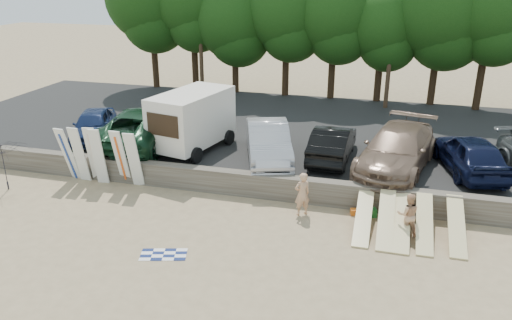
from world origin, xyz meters
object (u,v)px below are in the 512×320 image
Objects in this scene: car_4 at (397,149)px; beachgoer_a at (302,194)px; box_trailer at (192,118)px; car_2 at (268,142)px; car_0 at (94,125)px; car_1 at (143,126)px; beachgoer_b at (408,215)px; cooler at (371,213)px; car_3 at (332,143)px; car_5 at (470,154)px; beach_umbrella at (5,167)px.

car_4 is 3.65× the size of beachgoer_a.
car_2 is (3.74, -0.37, -0.70)m from box_trailer.
car_1 is at bearing -20.56° from car_0.
car_2 is 3.25× the size of beachgoer_b.
cooler is at bearing -9.09° from box_trailer.
beachgoer_a is 4.49× the size of cooler.
car_3 is 0.74× the size of car_4.
beachgoer_b is at bearing -36.66° from car_0.
beachgoer_b is at bearing -59.84° from cooler.
beachgoer_a is (2.20, -3.56, -0.69)m from car_2.
car_2 is 0.82× the size of car_4.
beachgoer_a is 1.09× the size of beachgoer_b.
car_1 is 9.10m from car_3.
car_1 reaches higher than car_5.
car_1 reaches higher than beachgoer_a.
car_3 reaches higher than beachgoer_b.
car_2 reaches higher than beachgoer_b.
cooler is (13.87, -3.58, -1.28)m from car_0.
car_4 is at bearing -20.60° from car_0.
car_1 is at bearing 143.06° from cooler.
beach_umbrella is (-12.33, -1.01, 0.20)m from beachgoer_a.
beachgoer_b is (0.48, -4.39, -0.82)m from car_4.
beach_umbrella is at bearing -30.66° from beachgoer_a.
car_5 is 3.08× the size of beachgoer_b.
car_5 reaches higher than car_3.
box_trailer is 0.92× the size of car_2.
car_3 is 2.83m from car_4.
beachgoer_a reaches higher than beachgoer_b.
cooler is (2.00, -3.84, -1.30)m from car_3.
cooler is (-3.72, -3.78, -1.36)m from car_5.
car_4 is 16.40m from beach_umbrella.
car_5 is at bearing -18.90° from car_0.
beach_umbrella is at bearing -6.36° from beachgoer_b.
car_0 is 14.38m from cooler.
car_2 is at bearing -93.64° from beachgoer_a.
car_0 is at bearing -5.59° from car_1.
car_1 is 11.87m from car_4.
car_2 reaches higher than cooler.
car_5 reaches higher than beachgoer_a.
beach_umbrella is at bearing 2.57° from car_5.
car_4 reaches higher than car_0.
car_0 is at bearing 146.24° from cooler.
car_5 reaches higher than beach_umbrella.
car_1 is 11.73m from cooler.
car_0 is 9.14m from car_2.
beachgoer_a is at bearing 172.29° from cooler.
car_3 reaches higher than beach_umbrella.
car_4 is (11.87, -0.22, -0.00)m from car_1.
car_3 is at bearing -13.97° from car_5.
car_2 is 1.06× the size of car_5.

